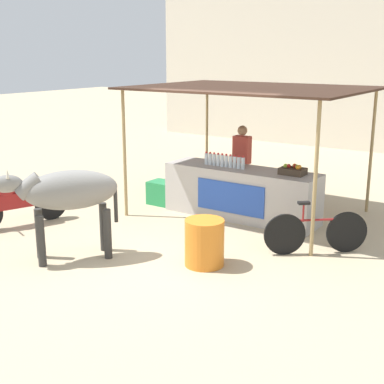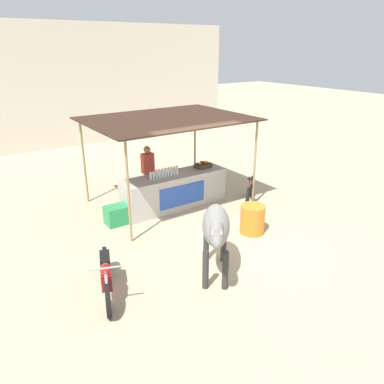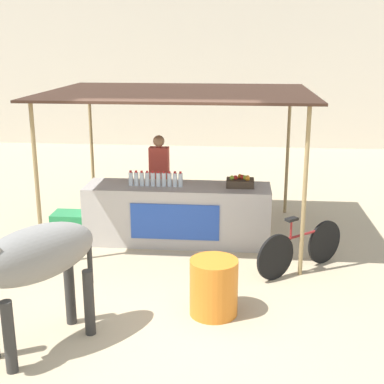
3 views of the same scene
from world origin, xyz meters
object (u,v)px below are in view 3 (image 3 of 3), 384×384
object	(u,v)px
fruit_crate	(240,182)
bicycle_leaning	(301,248)
vendor_behind_counter	(159,180)
cooler_box	(72,226)
stall_counter	(178,214)
cow	(32,260)
water_barrel	(214,287)

from	to	relation	value
fruit_crate	bicycle_leaning	xyz separation A→B (m)	(0.88, -1.06, -0.69)
vendor_behind_counter	cooler_box	bearing A→B (deg)	-147.98
stall_counter	cow	xyz separation A→B (m)	(-1.13, -3.32, 0.55)
fruit_crate	bicycle_leaning	size ratio (longest dim) A/B	0.34
fruit_crate	cooler_box	world-z (taller)	fruit_crate
vendor_behind_counter	fruit_crate	bearing A→B (deg)	-26.10
stall_counter	cow	bearing A→B (deg)	-108.83
fruit_crate	stall_counter	bearing A→B (deg)	-176.88
vendor_behind_counter	water_barrel	world-z (taller)	vendor_behind_counter
vendor_behind_counter	cooler_box	xyz separation A→B (m)	(-1.36, -0.85, -0.61)
water_barrel	cow	size ratio (longest dim) A/B	0.42
fruit_crate	vendor_behind_counter	distance (m)	1.60
fruit_crate	vendor_behind_counter	xyz separation A→B (m)	(-1.42, 0.70, -0.19)
stall_counter	water_barrel	bearing A→B (deg)	-73.24
cow	stall_counter	bearing A→B (deg)	71.17
fruit_crate	cow	distance (m)	4.00
cooler_box	water_barrel	xyz separation A→B (m)	(2.49, -2.29, 0.11)
fruit_crate	cow	xyz separation A→B (m)	(-2.14, -3.37, -0.00)
cow	fruit_crate	bearing A→B (deg)	57.56
cow	bicycle_leaning	world-z (taller)	cow
stall_counter	bicycle_leaning	distance (m)	2.15
vendor_behind_counter	bicycle_leaning	bearing A→B (deg)	-37.33
water_barrel	cow	distance (m)	2.18
water_barrel	cow	world-z (taller)	cow
cooler_box	cow	bearing A→B (deg)	-78.77
cooler_box	stall_counter	bearing A→B (deg)	3.14
cooler_box	bicycle_leaning	size ratio (longest dim) A/B	0.47
cooler_box	cow	distance (m)	3.38
stall_counter	cooler_box	distance (m)	1.79
cooler_box	cow	world-z (taller)	cow
water_barrel	bicycle_leaning	world-z (taller)	bicycle_leaning
cooler_box	bicycle_leaning	world-z (taller)	bicycle_leaning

